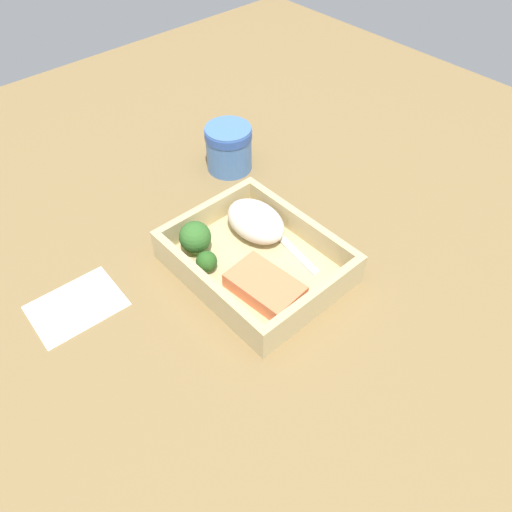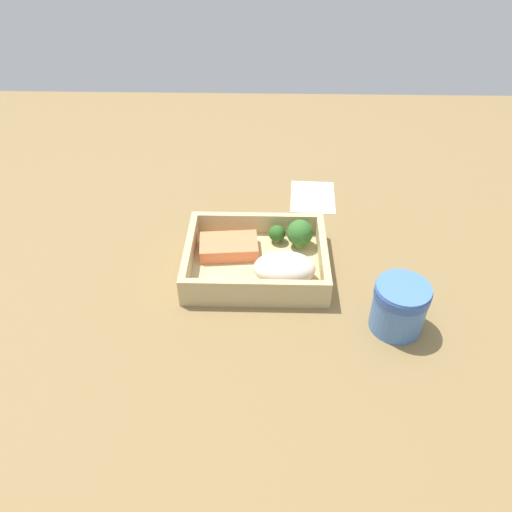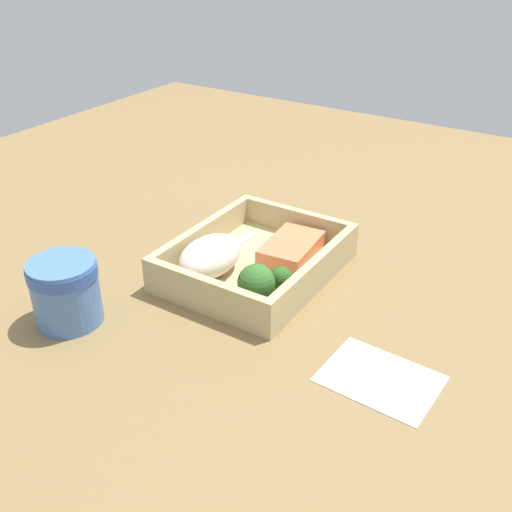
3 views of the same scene
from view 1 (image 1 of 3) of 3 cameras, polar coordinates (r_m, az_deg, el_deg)
name	(u,v)px [view 1 (image 1 of 3)]	position (r cm, az deg, el deg)	size (l,w,h in cm)	color
ground_plane	(256,273)	(74.81, 0.00, -1.96)	(160.00, 160.00, 2.00)	olive
takeout_tray	(256,266)	(73.62, 0.00, -1.13)	(24.35, 19.56, 1.20)	tan
tray_rim	(256,254)	(71.76, 0.00, 0.25)	(24.35, 19.56, 3.91)	tan
salmon_fillet	(265,287)	(68.60, 1.01, -3.52)	(10.23, 6.35, 2.43)	#F17A4C
mashed_potatoes	(256,221)	(76.03, -0.05, 4.01)	(10.34, 7.02, 4.93)	beige
broccoli_floret_1	(195,238)	(73.37, -6.96, 2.10)	(4.75, 4.75, 5.34)	#78A553
broccoli_floret_2	(207,262)	(71.27, -5.67, -0.64)	(3.06, 3.06, 3.38)	#8AA062
fork	(280,237)	(76.78, 2.74, 2.16)	(15.87, 3.91, 0.44)	white
paper_cup	(229,146)	(90.33, -3.13, 12.45)	(8.30, 8.30, 8.30)	#4774B7
receipt_slip	(76,305)	(73.77, -19.84, -5.34)	(9.17, 12.14, 0.24)	white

